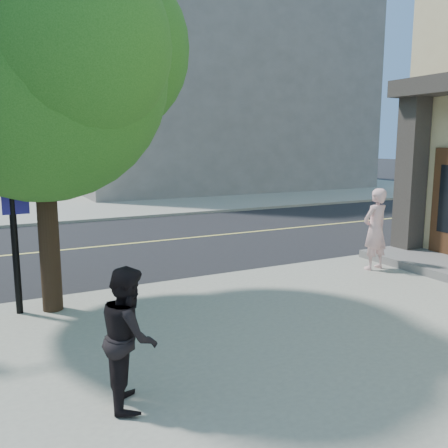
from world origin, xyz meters
TOP-DOWN VIEW (x-y plane):
  - sidewalk_ne at (13.50, 21.50)m, footprint 29.00×25.00m
  - filler_ne at (14.00, 22.00)m, footprint 18.00×16.00m
  - man_on_phone at (7.88, -1.22)m, footprint 0.71×0.51m
  - pedestrian at (1.40, -4.25)m, footprint 0.73×0.85m
  - street_tree at (1.17, -0.73)m, footprint 5.10×4.64m

SIDE VIEW (x-z plane):
  - sidewalk_ne at x=13.50m, z-range 0.00..0.12m
  - pedestrian at x=1.40m, z-range 0.12..1.65m
  - man_on_phone at x=7.88m, z-range 0.12..1.95m
  - street_tree at x=1.17m, z-range 1.10..7.88m
  - filler_ne at x=14.00m, z-range 0.12..14.12m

